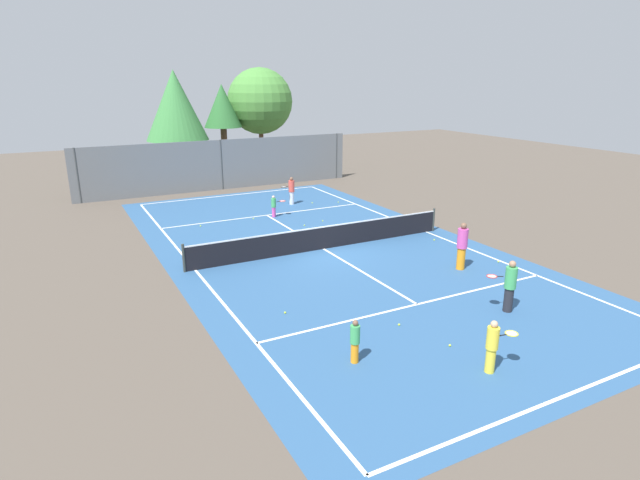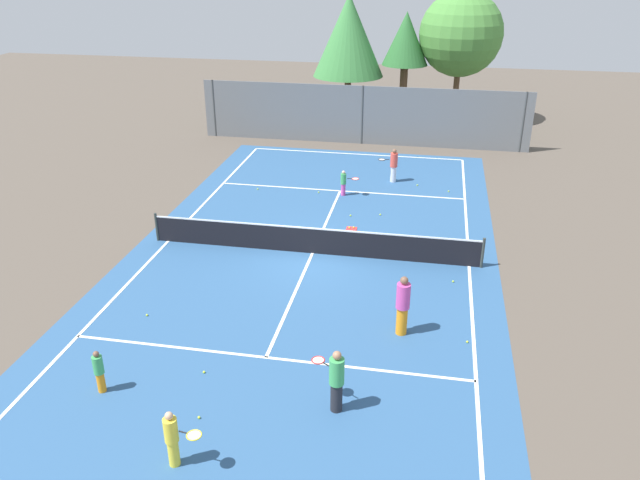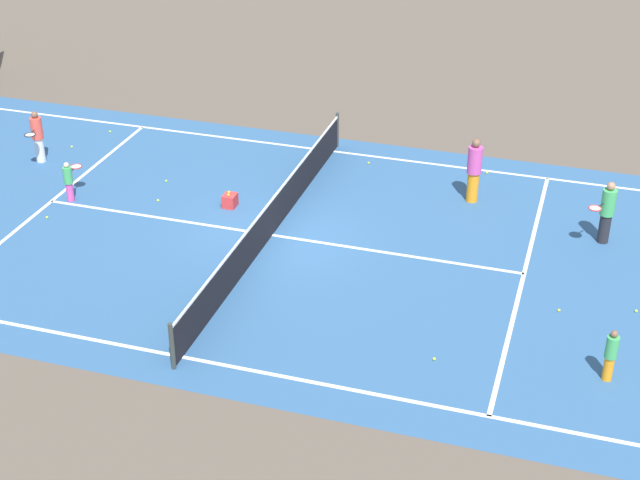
# 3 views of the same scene
# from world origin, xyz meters

# --- Properties ---
(ground_plane) EXTENTS (80.00, 80.00, 0.00)m
(ground_plane) POSITION_xyz_m (0.00, 0.00, 0.00)
(ground_plane) COLOR brown
(court_surface) EXTENTS (13.00, 25.00, 0.01)m
(court_surface) POSITION_xyz_m (0.00, 0.00, 0.00)
(court_surface) COLOR #2D5684
(court_surface) RESTS_ON ground_plane
(tennis_net) EXTENTS (11.90, 0.10, 1.10)m
(tennis_net) POSITION_xyz_m (0.00, 0.00, 0.51)
(tennis_net) COLOR #333833
(tennis_net) RESTS_ON ground_plane
(perimeter_fence) EXTENTS (18.00, 0.12, 3.20)m
(perimeter_fence) POSITION_xyz_m (0.00, 14.00, 1.60)
(perimeter_fence) COLOR slate
(perimeter_fence) RESTS_ON ground_plane
(tree_0) EXTENTS (4.94, 4.94, 7.75)m
(tree_0) POSITION_xyz_m (5.06, 19.79, 5.26)
(tree_0) COLOR brown
(tree_0) RESTS_ON ground_plane
(tree_1) EXTENTS (4.28, 4.28, 7.53)m
(tree_1) POSITION_xyz_m (-1.53, 18.95, 5.13)
(tree_1) COLOR brown
(tree_1) RESTS_ON ground_plane
(tree_2) EXTENTS (2.75, 2.75, 6.56)m
(tree_2) POSITION_xyz_m (1.87, 19.14, 4.93)
(tree_2) COLOR brown
(tree_2) RESTS_ON ground_plane
(player_0) EXTENTS (0.82, 0.35, 1.14)m
(player_0) POSITION_xyz_m (0.24, 5.91, 0.60)
(player_0) COLOR #D14799
(player_0) RESTS_ON ground_plane
(player_1) EXTENTS (0.90, 0.70, 1.67)m
(player_1) POSITION_xyz_m (2.17, -8.09, 0.86)
(player_1) COLOR #232328
(player_1) RESTS_ON ground_plane
(player_2) EXTENTS (0.25, 0.25, 1.18)m
(player_2) POSITION_xyz_m (-3.62, -8.48, 0.60)
(player_2) COLOR orange
(player_2) RESTS_ON ground_plane
(player_3) EXTENTS (0.39, 0.39, 1.82)m
(player_3) POSITION_xyz_m (3.47, -4.55, 0.93)
(player_3) COLOR orange
(player_3) RESTS_ON ground_plane
(player_4) EXTENTS (0.88, 0.42, 1.39)m
(player_4) POSITION_xyz_m (-0.89, -10.43, 0.72)
(player_4) COLOR yellow
(player_4) RESTS_ON ground_plane
(player_5) EXTENTS (0.92, 0.51, 1.58)m
(player_5) POSITION_xyz_m (2.22, 8.08, 0.82)
(player_5) COLOR silver
(player_5) RESTS_ON ground_plane
(ball_crate) EXTENTS (0.40, 0.34, 0.43)m
(ball_crate) POSITION_xyz_m (1.18, 1.62, 0.18)
(ball_crate) COLOR red
(ball_crate) RESTS_ON ground_plane
(tennis_ball_0) EXTENTS (0.07, 0.07, 0.07)m
(tennis_ball_0) POSITION_xyz_m (5.32, -4.70, 0.03)
(tennis_ball_0) COLOR #CCE533
(tennis_ball_0) RESTS_ON ground_plane
(tennis_ball_1) EXTENTS (0.07, 0.07, 0.07)m
(tennis_ball_1) POSITION_xyz_m (2.05, 3.93, 0.03)
(tennis_ball_1) COLOR #CCE533
(tennis_ball_1) RESTS_ON ground_plane
(tennis_ball_2) EXTENTS (0.07, 0.07, 0.07)m
(tennis_ball_2) POSITION_xyz_m (4.95, -1.25, 0.03)
(tennis_ball_2) COLOR #CCE533
(tennis_ball_2) RESTS_ON ground_plane
(tennis_ball_3) EXTENTS (0.07, 0.07, 0.07)m
(tennis_ball_3) POSITION_xyz_m (0.86, 3.61, 0.03)
(tennis_ball_3) COLOR #CCE533
(tennis_ball_3) RESTS_ON ground_plane
(tennis_ball_4) EXTENTS (0.07, 0.07, 0.07)m
(tennis_ball_4) POSITION_xyz_m (3.38, 7.73, 0.03)
(tennis_ball_4) COLOR #CCE533
(tennis_ball_4) RESTS_ON ground_plane
(tennis_ball_5) EXTENTS (0.07, 0.07, 0.07)m
(tennis_ball_5) POSITION_xyz_m (-1.40, -7.34, 0.03)
(tennis_ball_5) COLOR #CCE533
(tennis_ball_5) RESTS_ON ground_plane
(tennis_ball_6) EXTENTS (0.07, 0.07, 0.07)m
(tennis_ball_6) POSITION_xyz_m (-0.92, -8.99, 0.03)
(tennis_ball_6) COLOR #CCE533
(tennis_ball_6) RESTS_ON ground_plane
(tennis_ball_7) EXTENTS (0.07, 0.07, 0.07)m
(tennis_ball_7) POSITION_xyz_m (4.80, 7.18, 0.03)
(tennis_ball_7) COLOR #CCE533
(tennis_ball_7) RESTS_ON ground_plane
(tennis_ball_8) EXTENTS (0.07, 0.07, 0.07)m
(tennis_ball_8) POSITION_xyz_m (-0.91, 5.99, 0.03)
(tennis_ball_8) COLOR #CCE533
(tennis_ball_8) RESTS_ON ground_plane
(tennis_ball_9) EXTENTS (0.07, 0.07, 0.07)m
(tennis_ball_9) POSITION_xyz_m (-4.03, -5.04, 0.03)
(tennis_ball_9) COLOR #CCE533
(tennis_ball_9) RESTS_ON ground_plane
(tennis_ball_10) EXTENTS (0.07, 0.07, 0.07)m
(tennis_ball_10) POSITION_xyz_m (-3.70, 5.87, 0.03)
(tennis_ball_10) COLOR #CCE533
(tennis_ball_10) RESTS_ON ground_plane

